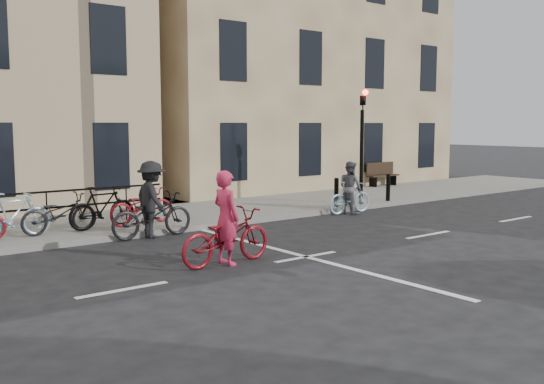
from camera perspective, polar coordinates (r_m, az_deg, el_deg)
ground at (r=12.48m, az=3.19°, el=-6.13°), size 120.00×120.00×0.00m
sidewalk at (r=15.89m, az=-22.87°, el=-3.63°), size 46.00×4.00×0.15m
building_east at (r=28.16m, az=-0.58°, el=13.46°), size 14.00×10.00×12.00m
traffic_light at (r=19.62m, az=8.48°, el=5.61°), size 0.18×0.30×3.90m
bollard_east at (r=18.82m, az=6.08°, el=-0.04°), size 0.14×0.14×0.90m
bollard_west at (r=20.56m, az=10.87°, el=0.43°), size 0.14×0.14×0.90m
bench at (r=25.54m, az=10.28°, el=1.76°), size 1.60×0.41×0.97m
parked_bikes at (r=14.80m, az=-23.28°, el=-2.14°), size 8.30×1.23×1.05m
cyclist_pink at (r=11.76m, az=-4.34°, el=-3.78°), size 2.09×0.83×1.83m
cyclist_grey at (r=18.46m, az=7.37°, el=-0.05°), size 1.66×0.80×1.59m
cyclist_dark at (r=14.74m, az=-11.25°, el=-1.45°), size 2.07×1.19×1.84m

